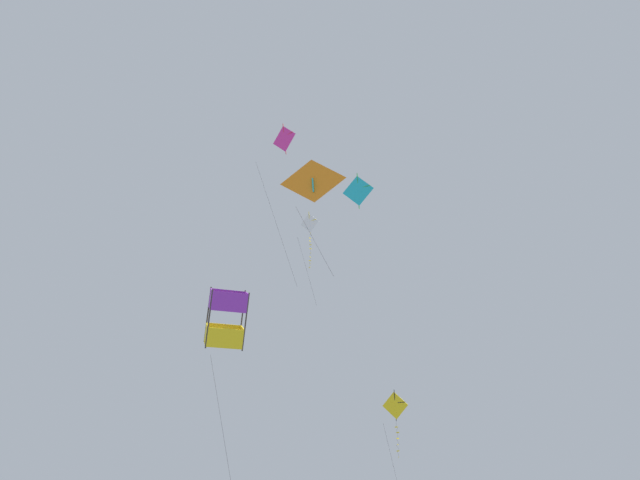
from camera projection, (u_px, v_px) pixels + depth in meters
name	position (u px, v px, depth m)	size (l,w,h in m)	color
kite_delta_far_centre	(313.00, 182.00, 23.07)	(1.61, 2.18, 4.69)	orange
kite_diamond_near_right	(310.00, 225.00, 40.45)	(1.68, 1.62, 7.07)	white
kite_diamond_low_drifter	(284.00, 140.00, 32.18)	(2.69, 2.72, 9.88)	#DB2D93
kite_box_near_left	(226.00, 318.00, 19.53)	(3.05, 2.25, 10.13)	purple
kite_diamond_highest	(358.00, 191.00, 30.65)	(0.71, 1.77, 2.10)	#1EB2C6
kite_diamond_mid_left	(395.00, 408.00, 31.92)	(1.48, 1.55, 9.24)	yellow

